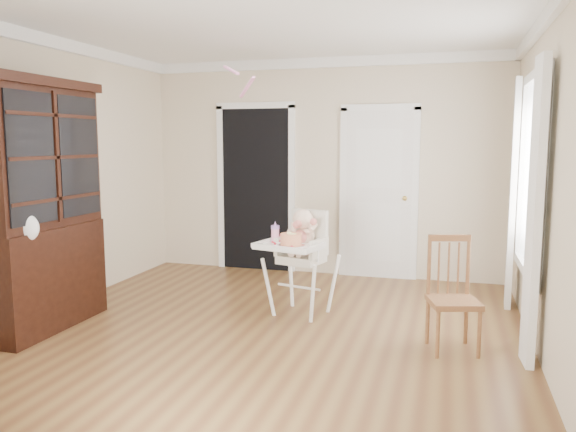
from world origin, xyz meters
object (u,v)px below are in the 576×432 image
(sippy_cup, at_px, (275,233))
(dining_chair, at_px, (452,298))
(high_chair, at_px, (301,250))
(cake, at_px, (291,240))
(china_cabinet, at_px, (36,206))

(sippy_cup, relative_size, dining_chair, 0.22)
(high_chair, height_order, sippy_cup, high_chair)
(cake, distance_m, china_cabinet, 2.30)
(high_chair, relative_size, china_cabinet, 0.47)
(high_chair, distance_m, cake, 0.28)
(cake, xyz_separation_m, sippy_cup, (-0.21, 0.18, 0.03))
(cake, relative_size, sippy_cup, 1.28)
(sippy_cup, relative_size, china_cabinet, 0.09)
(cake, height_order, dining_chair, dining_chair)
(high_chair, bearing_deg, cake, -84.17)
(cake, xyz_separation_m, dining_chair, (1.45, -0.33, -0.35))
(cake, bearing_deg, high_chair, 82.02)
(china_cabinet, bearing_deg, cake, 20.38)
(cake, bearing_deg, china_cabinet, -159.62)
(china_cabinet, bearing_deg, sippy_cup, 26.92)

